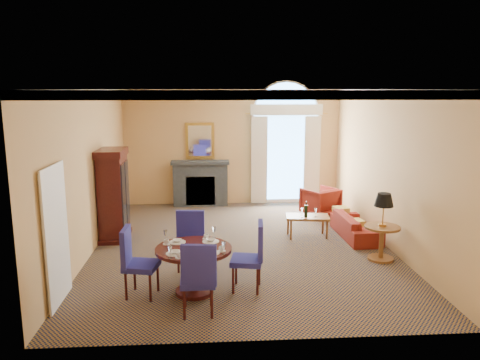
{
  "coord_description": "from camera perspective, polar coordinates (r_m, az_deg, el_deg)",
  "views": [
    {
      "loc": [
        -0.66,
        -9.28,
        3.21
      ],
      "look_at": [
        0.0,
        0.5,
        1.3
      ],
      "focal_mm": 35.0,
      "sensor_mm": 36.0,
      "label": 1
    }
  ],
  "objects": [
    {
      "name": "side_table",
      "position": [
        9.24,
        17.01,
        -4.61
      ],
      "size": [
        0.66,
        0.66,
        1.27
      ],
      "color": "brown",
      "rests_on": "ground"
    },
    {
      "name": "room_envelope",
      "position": [
        9.99,
        -0.21,
        7.01
      ],
      "size": [
        6.04,
        7.52,
        3.45
      ],
      "color": "tan",
      "rests_on": "ground"
    },
    {
      "name": "dining_chair_north",
      "position": [
        8.29,
        -6.0,
        -7.12
      ],
      "size": [
        0.61,
        0.61,
        1.11
      ],
      "rotation": [
        0.0,
        0.0,
        3.42
      ],
      "color": "navy",
      "rests_on": "ground"
    },
    {
      "name": "dining_table",
      "position": [
        7.52,
        -5.66,
        -9.62
      ],
      "size": [
        1.21,
        1.21,
        0.96
      ],
      "color": "black",
      "rests_on": "ground"
    },
    {
      "name": "armoire",
      "position": [
        10.43,
        -15.17,
        -1.9
      ],
      "size": [
        0.56,
        1.0,
        1.96
      ],
      "color": "black",
      "rests_on": "ground"
    },
    {
      "name": "armchair",
      "position": [
        12.19,
        9.75,
        -2.62
      ],
      "size": [
        1.08,
        1.09,
        0.73
      ],
      "primitive_type": "imported",
      "rotation": [
        0.0,
        0.0,
        3.66
      ],
      "color": "maroon",
      "rests_on": "ground"
    },
    {
      "name": "ground",
      "position": [
        9.84,
        0.2,
        -8.01
      ],
      "size": [
        7.5,
        7.5,
        0.0
      ],
      "primitive_type": "plane",
      "color": "#121B3B",
      "rests_on": "ground"
    },
    {
      "name": "dining_chair_west",
      "position": [
        7.55,
        -12.78,
        -9.21
      ],
      "size": [
        0.58,
        0.58,
        1.11
      ],
      "rotation": [
        0.0,
        0.0,
        -1.77
      ],
      "color": "navy",
      "rests_on": "ground"
    },
    {
      "name": "dining_chair_south",
      "position": [
        6.76,
        -5.11,
        -11.4
      ],
      "size": [
        0.53,
        0.54,
        1.11
      ],
      "rotation": [
        0.0,
        0.0,
        0.02
      ],
      "color": "navy",
      "rests_on": "ground"
    },
    {
      "name": "dining_chair_east",
      "position": [
        7.61,
        1.62,
        -8.75
      ],
      "size": [
        0.58,
        0.58,
        1.11
      ],
      "rotation": [
        0.0,
        0.0,
        1.39
      ],
      "color": "navy",
      "rests_on": "ground"
    },
    {
      "name": "sofa",
      "position": [
        10.64,
        13.94,
        -5.48
      ],
      "size": [
        0.71,
        1.71,
        0.49
      ],
      "primitive_type": "imported",
      "rotation": [
        0.0,
        0.0,
        1.6
      ],
      "color": "maroon",
      "rests_on": "ground"
    },
    {
      "name": "coffee_table",
      "position": [
        10.4,
        8.22,
        -4.54
      ],
      "size": [
        0.99,
        0.63,
        0.82
      ],
      "rotation": [
        0.0,
        0.0,
        -0.12
      ],
      "color": "brown",
      "rests_on": "ground"
    }
  ]
}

